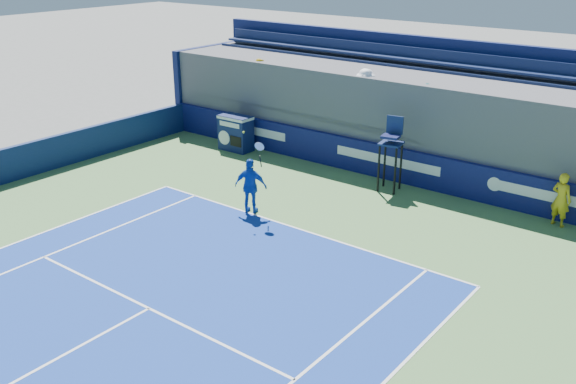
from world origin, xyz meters
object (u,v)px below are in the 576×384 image
Objects in this scene: tennis_player at (251,186)px; ball_person at (561,199)px; umpire_chair at (391,146)px; match_clock at (236,132)px.

ball_person is at bearing 31.72° from tennis_player.
umpire_chair is (-5.27, -0.50, 0.71)m from ball_person.
match_clock is at bearing 136.25° from tennis_player.
tennis_player is at bearing -119.31° from umpire_chair.
match_clock is at bearing 16.43° from ball_person.
umpire_chair is at bearing -1.26° from match_clock.
tennis_player reaches higher than ball_person.
match_clock is 0.56× the size of umpire_chair.
umpire_chair is 4.89m from tennis_player.
match_clock is (-12.22, -0.35, -0.07)m from ball_person.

